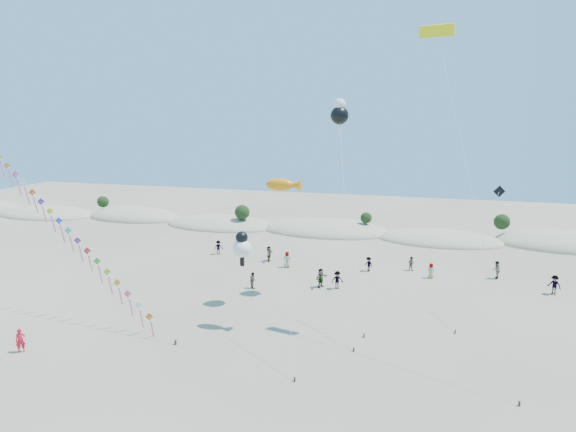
{
  "coord_description": "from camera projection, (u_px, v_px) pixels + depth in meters",
  "views": [
    {
      "loc": [
        13.39,
        -21.8,
        16.18
      ],
      "look_at": [
        3.31,
        14.0,
        8.56
      ],
      "focal_mm": 30.0,
      "sensor_mm": 36.0,
      "label": 1
    }
  ],
  "objects": [
    {
      "name": "ground",
      "position": [
        165.0,
        407.0,
        27.36
      ],
      "size": [
        160.0,
        160.0,
        0.0
      ],
      "primitive_type": "plane",
      "color": "#7C7056",
      "rests_on": "ground"
    },
    {
      "name": "beachgoers",
      "position": [
        353.0,
        268.0,
        49.94
      ],
      "size": [
        36.92,
        10.97,
        1.87
      ],
      "color": "slate",
      "rests_on": "ground"
    },
    {
      "name": "cartoon_kite_high",
      "position": [
        340.0,
        114.0,
        42.45
      ],
      "size": [
        4.4,
        12.5,
        17.86
      ],
      "color": "#3F2D1E",
      "rests_on": "ground"
    },
    {
      "name": "cartoon_kite_low",
      "position": [
        242.0,
        246.0,
        41.81
      ],
      "size": [
        12.09,
        4.9,
        6.55
      ],
      "color": "#3F2D1E",
      "rests_on": "ground"
    },
    {
      "name": "fish_kite",
      "position": [
        284.0,
        185.0,
        36.04
      ],
      "size": [
        4.45,
        8.46,
        11.73
      ],
      "color": "#3F2D1E",
      "rests_on": "ground"
    },
    {
      "name": "kite_train",
      "position": [
        34.0,
        195.0,
        40.42
      ],
      "size": [
        28.09,
        7.27,
        19.25
      ],
      "color": "#3F2D1E",
      "rests_on": "ground"
    },
    {
      "name": "parafoil_kite",
      "position": [
        438.0,
        36.0,
        33.59
      ],
      "size": [
        6.9,
        10.25,
        22.59
      ],
      "color": "#3F2D1E",
      "rests_on": "ground"
    },
    {
      "name": "dune_ridge",
      "position": [
        331.0,
        231.0,
        69.62
      ],
      "size": [
        145.3,
        11.49,
        5.57
      ],
      "color": "gray",
      "rests_on": "ground"
    },
    {
      "name": "flyer_foreground",
      "position": [
        20.0,
        341.0,
        33.67
      ],
      "size": [
        0.74,
        0.74,
        1.73
      ],
      "primitive_type": "imported",
      "rotation": [
        0.0,
        0.0,
        0.79
      ],
      "color": "red",
      "rests_on": "ground"
    },
    {
      "name": "dark_kite",
      "position": [
        488.0,
        227.0,
        38.48
      ],
      "size": [
        3.57,
        5.81,
        10.79
      ],
      "color": "#3F2D1E",
      "rests_on": "ground"
    }
  ]
}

